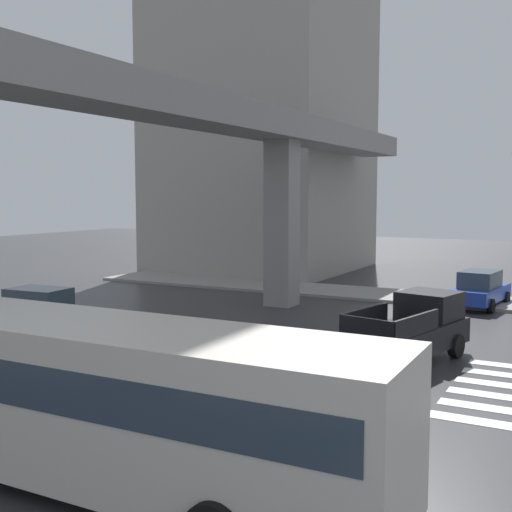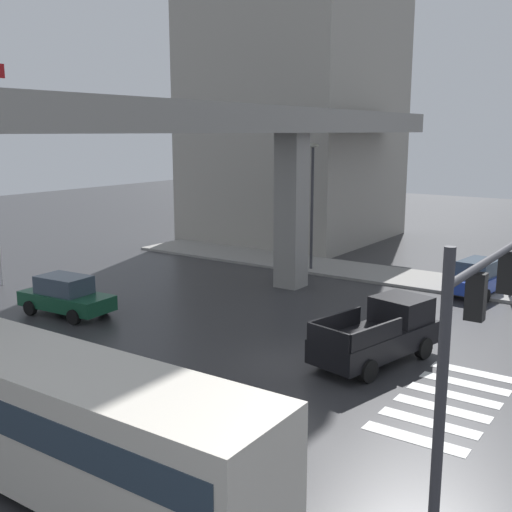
{
  "view_description": "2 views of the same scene",
  "coord_description": "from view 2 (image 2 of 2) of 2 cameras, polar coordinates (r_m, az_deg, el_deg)",
  "views": [
    {
      "loc": [
        -17.93,
        -6.89,
        5.26
      ],
      "look_at": [
        -0.53,
        2.43,
        3.37
      ],
      "focal_mm": 44.98,
      "sensor_mm": 36.0,
      "label": 1
    },
    {
      "loc": [
        -17.38,
        -9.98,
        7.87
      ],
      "look_at": [
        -0.75,
        1.54,
        3.8
      ],
      "focal_mm": 43.62,
      "sensor_mm": 36.0,
      "label": 2
    }
  ],
  "objects": [
    {
      "name": "city_bus",
      "position": [
        14.71,
        -17.23,
        -13.89
      ],
      "size": [
        2.89,
        10.83,
        2.99
      ],
      "color": "beige",
      "rests_on": "ground"
    },
    {
      "name": "sidewalk_east",
      "position": [
        34.67,
        13.56,
        -1.95
      ],
      "size": [
        4.0,
        36.0,
        0.15
      ],
      "primitive_type": "cube",
      "color": "gray",
      "rests_on": "ground"
    },
    {
      "name": "traffic_signal_mast",
      "position": [
        12.49,
        20.65,
        -4.76
      ],
      "size": [
        8.69,
        0.32,
        6.2
      ],
      "color": "#38383D",
      "rests_on": "ground"
    },
    {
      "name": "elevated_overpass",
      "position": [
        23.82,
        -8.59,
        10.77
      ],
      "size": [
        48.54,
        2.35,
        9.0
      ],
      "color": "gray",
      "rests_on": "ground"
    },
    {
      "name": "crosswalk_stripes",
      "position": [
        19.75,
        17.2,
        -12.64
      ],
      "size": [
        6.05,
        2.8,
        0.01
      ],
      "color": "silver",
      "rests_on": "ground"
    },
    {
      "name": "ground_plane",
      "position": [
        21.54,
        4.56,
        -10.11
      ],
      "size": [
        120.0,
        120.0,
        0.0
      ],
      "primitive_type": "plane",
      "color": "#2D2D30"
    },
    {
      "name": "pickup_truck",
      "position": [
        22.17,
        11.41,
        -6.95
      ],
      "size": [
        5.4,
        3.0,
        2.08
      ],
      "color": "black",
      "rests_on": "ground"
    },
    {
      "name": "sedan_blue",
      "position": [
        32.39,
        19.8,
        -1.83
      ],
      "size": [
        4.48,
        2.35,
        1.72
      ],
      "color": "#1E3899",
      "rests_on": "ground"
    },
    {
      "name": "fire_hydrant",
      "position": [
        32.08,
        18.11,
        -2.62
      ],
      "size": [
        0.24,
        0.24,
        0.85
      ],
      "color": "red",
      "rests_on": "ground"
    },
    {
      "name": "sedan_dark_green",
      "position": [
        28.33,
        -17.04,
        -3.49
      ],
      "size": [
        2.19,
        4.41,
        1.72
      ],
      "color": "#14472D",
      "rests_on": "ground"
    },
    {
      "name": "street_lamp_mid_block",
      "position": [
        35.07,
        5.18,
        5.9
      ],
      "size": [
        0.44,
        0.7,
        7.24
      ],
      "color": "#38383D",
      "rests_on": "ground"
    }
  ]
}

